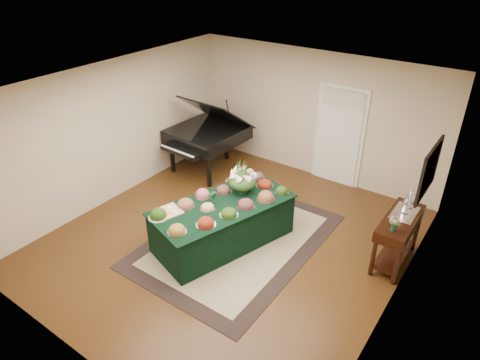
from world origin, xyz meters
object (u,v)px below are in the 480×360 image
Objects in this scene: buffet_table at (223,223)px; mahogany_sideboard at (399,228)px; grand_piano at (207,134)px; floral_centerpiece at (242,178)px.

mahogany_sideboard is at bearing 24.79° from buffet_table.
floral_centerpiece is at bearing -36.74° from grand_piano.
buffet_table is at bearing -95.66° from floral_centerpiece.
floral_centerpiece is 0.27× the size of grand_piano.
mahogany_sideboard is (2.55, 1.18, 0.26)m from buffet_table.
buffet_table is 2.16× the size of mahogany_sideboard.
floral_centerpiece is (0.05, 0.49, 0.67)m from buffet_table.
grand_piano is (-1.90, 1.95, 0.47)m from buffet_table.
floral_centerpiece reaches higher than mahogany_sideboard.
grand_piano is 4.52m from mahogany_sideboard.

